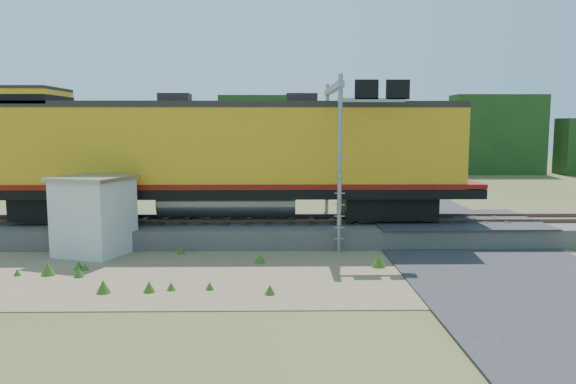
{
  "coord_description": "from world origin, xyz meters",
  "views": [
    {
      "loc": [
        -0.5,
        -17.83,
        4.91
      ],
      "look_at": [
        -0.16,
        3.0,
        2.4
      ],
      "focal_mm": 35.0,
      "sensor_mm": 36.0,
      "label": 1
    }
  ],
  "objects": [
    {
      "name": "ground",
      "position": [
        0.0,
        0.0,
        0.0
      ],
      "size": [
        140.0,
        140.0,
        0.0
      ],
      "primitive_type": "plane",
      "color": "#475123",
      "rests_on": "ground"
    },
    {
      "name": "ballast",
      "position": [
        0.0,
        6.0,
        0.4
      ],
      "size": [
        70.0,
        5.0,
        0.8
      ],
      "primitive_type": "cube",
      "color": "slate",
      "rests_on": "ground"
    },
    {
      "name": "rails",
      "position": [
        0.0,
        6.0,
        0.88
      ],
      "size": [
        70.0,
        1.54,
        0.16
      ],
      "color": "brown",
      "rests_on": "ballast"
    },
    {
      "name": "dirt_shoulder",
      "position": [
        -2.0,
        0.5,
        0.01
      ],
      "size": [
        26.0,
        8.0,
        0.03
      ],
      "primitive_type": "cube",
      "color": "#8C7754",
      "rests_on": "ground"
    },
    {
      "name": "road",
      "position": [
        7.0,
        0.74,
        0.09
      ],
      "size": [
        7.0,
        66.0,
        0.86
      ],
      "color": "#38383A",
      "rests_on": "ground"
    },
    {
      "name": "tree_line_north",
      "position": [
        0.0,
        38.0,
        3.07
      ],
      "size": [
        130.0,
        3.0,
        6.5
      ],
      "color": "#163C15",
      "rests_on": "ground"
    },
    {
      "name": "weed_clumps",
      "position": [
        -3.5,
        0.1,
        0.0
      ],
      "size": [
        15.0,
        6.2,
        0.56
      ],
      "primitive_type": null,
      "color": "#37601B",
      "rests_on": "ground"
    },
    {
      "name": "locomotive",
      "position": [
        -3.04,
        6.0,
        3.66
      ],
      "size": [
        21.23,
        3.24,
        5.48
      ],
      "color": "black",
      "rests_on": "rails"
    },
    {
      "name": "shed",
      "position": [
        -7.48,
        3.2,
        1.51
      ],
      "size": [
        3.21,
        3.21,
        2.99
      ],
      "rotation": [
        0.0,
        0.0,
        -0.33
      ],
      "color": "silver",
      "rests_on": "ground"
    },
    {
      "name": "signal_gantry",
      "position": [
        2.13,
        5.34,
        5.11
      ],
      "size": [
        2.69,
        6.2,
        6.78
      ],
      "color": "gray",
      "rests_on": "ground"
    }
  ]
}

